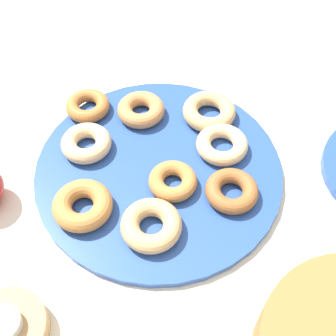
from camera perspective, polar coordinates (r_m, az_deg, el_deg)
ground_plane at (r=0.72m, az=-1.24°, el=-0.44°), size 2.40×2.40×0.00m
donut_plate at (r=0.71m, az=-1.25°, el=-0.13°), size 0.41×0.41×0.01m
donut_0 at (r=0.67m, az=0.87°, el=-1.64°), size 0.11×0.11×0.02m
donut_1 at (r=0.73m, az=-10.80°, el=3.26°), size 0.12×0.12×0.03m
donut_2 at (r=0.67m, az=8.45°, el=-3.01°), size 0.11×0.11×0.02m
donut_3 at (r=0.72m, az=7.18°, el=3.11°), size 0.10×0.10×0.02m
donut_4 at (r=0.66m, az=-11.28°, el=-4.89°), size 0.13×0.13×0.03m
donut_5 at (r=0.63m, az=-2.24°, el=-7.61°), size 0.13×0.13×0.03m
donut_6 at (r=0.77m, az=-3.62°, el=7.74°), size 0.10×0.10×0.03m
donut_7 at (r=0.79m, az=-10.62°, el=8.13°), size 0.10×0.10×0.02m
donut_8 at (r=0.77m, az=5.48°, el=7.48°), size 0.13×0.13×0.03m
candle_holder at (r=0.62m, az=-20.49°, el=-19.44°), size 0.10×0.10×0.03m
tealight at (r=0.60m, az=-21.10°, el=-18.77°), size 0.05×0.05×0.01m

